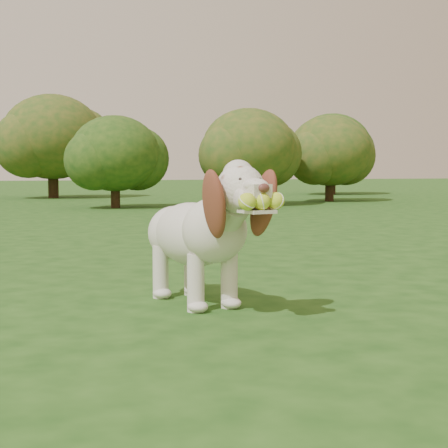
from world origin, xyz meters
name	(u,v)px	position (x,y,z in m)	size (l,w,h in m)	color
ground	(94,290)	(0.00, 0.00, 0.00)	(80.00, 80.00, 0.00)	#1A4213
dog	(202,229)	(0.42, -0.61, 0.37)	(0.47, 1.08, 0.70)	silver
shrub_i	(52,137)	(1.11, 12.75, 1.42)	(2.33, 2.33, 2.41)	#382314
shrub_c	(115,154)	(1.67, 8.05, 0.94)	(1.54, 1.54, 1.59)	#382314
shrub_f	(330,151)	(6.35, 9.00, 1.05)	(1.73, 1.73, 1.79)	#382314
shrub_d	(249,148)	(4.16, 8.08, 1.05)	(1.73, 1.73, 1.79)	#382314
shrub_h	(332,147)	(8.36, 12.58, 1.27)	(2.08, 2.08, 2.15)	#382314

